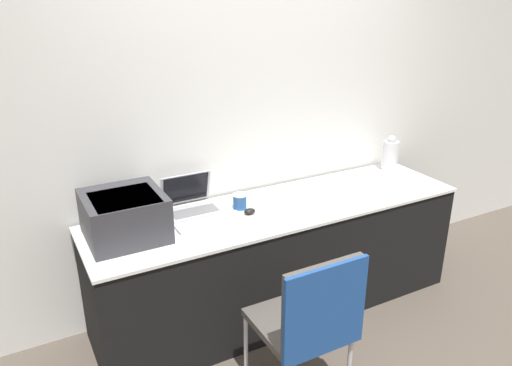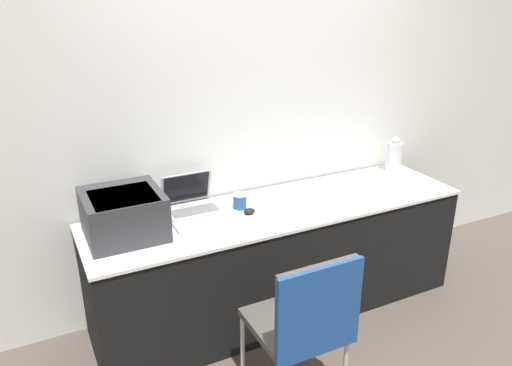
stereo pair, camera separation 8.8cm
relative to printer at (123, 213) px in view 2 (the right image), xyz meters
name	(u,v)px [view 2 (the right image)]	position (x,y,z in m)	size (l,w,h in m)	color
ground_plane	(302,333)	(0.98, -0.37, -0.91)	(14.00, 14.00, 0.00)	brown
wall_back	(254,113)	(0.98, 0.33, 0.39)	(8.00, 0.05, 2.60)	silver
table	(279,259)	(0.98, -0.05, -0.52)	(2.50, 0.66, 0.77)	black
printer	(123,213)	(0.00, 0.00, 0.00)	(0.43, 0.43, 0.26)	#333338
laptop_left	(191,202)	(0.45, 0.16, -0.09)	(0.33, 0.27, 0.22)	#B7B7BC
external_keyboard	(209,222)	(0.48, -0.07, -0.13)	(0.42, 0.13, 0.02)	silver
coffee_cup	(240,201)	(0.74, 0.04, -0.09)	(0.09, 0.09, 0.10)	#285699
mouse	(249,211)	(0.75, -0.06, -0.12)	(0.07, 0.05, 0.04)	black
metal_pitcher	(394,156)	(2.07, 0.14, -0.02)	(0.12, 0.12, 0.28)	silver
chair	(306,317)	(0.68, -0.87, -0.35)	(0.46, 0.47, 0.90)	#4C4742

